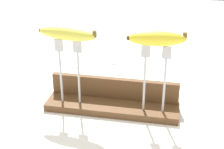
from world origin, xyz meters
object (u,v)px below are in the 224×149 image
object	(u,v)px
fork_stand_left	(69,66)
banana_raised_right	(157,39)
fork_fallen_near	(100,64)
fork_stand_right	(155,73)
banana_raised_left	(67,34)

from	to	relation	value
fork_stand_left	banana_raised_right	bearing A→B (deg)	-0.00
fork_stand_left	fork_fallen_near	world-z (taller)	fork_stand_left
fork_fallen_near	fork_stand_right	bearing A→B (deg)	-54.58
banana_raised_left	fork_stand_right	bearing A→B (deg)	-0.00
fork_stand_left	fork_fallen_near	distance (m)	0.37
fork_stand_left	fork_stand_right	distance (m)	0.25
fork_stand_left	banana_raised_left	xyz separation A→B (m)	(-0.00, 0.00, 0.10)
fork_stand_right	fork_fallen_near	bearing A→B (deg)	125.42
fork_stand_right	banana_raised_right	xyz separation A→B (m)	(-0.00, -0.00, 0.10)
fork_stand_left	banana_raised_left	bearing A→B (deg)	172.92
fork_stand_right	fork_stand_left	bearing A→B (deg)	-180.00
fork_fallen_near	fork_stand_left	bearing A→B (deg)	-92.40
banana_raised_right	fork_fallen_near	world-z (taller)	banana_raised_right
banana_raised_right	fork_fallen_near	distance (m)	0.48
fork_stand_left	fork_fallen_near	size ratio (longest dim) A/B	1.25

